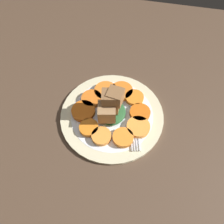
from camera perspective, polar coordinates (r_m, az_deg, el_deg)
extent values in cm
cube|color=#4C3828|center=(64.26, 0.00, -1.47)|extent=(120.00, 120.00, 2.00)
cylinder|color=beige|center=(62.97, 0.00, -0.77)|extent=(29.54, 29.54, 1.00)
cylinder|color=white|center=(62.93, 0.00, -0.75)|extent=(23.63, 23.63, 1.00)
cylinder|color=orange|center=(65.07, 5.88, 3.71)|extent=(5.43, 5.43, 1.40)
cylinder|color=orange|center=(66.29, 2.51, 5.48)|extent=(6.73, 6.73, 1.40)
cylinder|color=orange|center=(66.21, -1.65, 5.44)|extent=(6.92, 6.92, 1.40)
cylinder|color=orange|center=(64.81, -5.33, 3.46)|extent=(6.05, 6.05, 1.40)
cylinder|color=orange|center=(62.67, -7.49, 0.25)|extent=(6.74, 6.74, 1.40)
cylinder|color=orange|center=(59.77, -6.06, -4.11)|extent=(5.24, 5.24, 1.40)
cylinder|color=#F99439|center=(58.36, -2.79, -6.34)|extent=(5.27, 5.27, 1.40)
cylinder|color=orange|center=(58.19, 2.89, -6.69)|extent=(5.57, 5.57, 1.40)
cylinder|color=#F99438|center=(59.97, 6.87, -3.92)|extent=(6.40, 6.40, 1.40)
cylinder|color=#D76215|center=(62.33, 7.31, -0.20)|extent=(5.84, 5.84, 1.40)
ellipsoid|color=#235128|center=(61.73, 0.00, -0.07)|extent=(8.56, 7.70, 1.73)
cube|color=#9E754C|center=(58.06, -1.37, 0.07)|extent=(5.54, 5.54, 4.67)
cube|color=brown|center=(59.82, -0.01, 1.79)|extent=(3.82, 3.82, 3.62)
cube|color=brown|center=(56.06, -0.83, 3.37)|extent=(4.54, 4.54, 3.87)
cube|color=brown|center=(56.33, 0.86, 4.05)|extent=(4.51, 4.51, 3.99)
cube|color=silver|center=(62.57, 5.31, -0.36)|extent=(11.19, 3.85, 0.40)
cube|color=silver|center=(59.54, 5.84, -5.54)|extent=(1.89, 2.58, 0.40)
cube|color=silver|center=(58.46, 7.09, -8.04)|extent=(4.38, 1.40, 0.40)
cube|color=silver|center=(58.37, 6.44, -8.07)|extent=(4.38, 1.40, 0.40)
cube|color=silver|center=(58.29, 5.78, -8.11)|extent=(4.38, 1.40, 0.40)
cube|color=silver|center=(58.22, 5.12, -8.14)|extent=(4.38, 1.40, 0.40)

